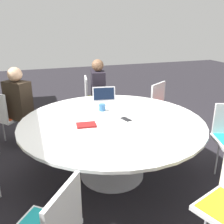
{
  "coord_description": "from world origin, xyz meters",
  "views": [
    {
      "loc": [
        -2.53,
        0.86,
        1.79
      ],
      "look_at": [
        0.0,
        0.0,
        0.82
      ],
      "focal_mm": 40.0,
      "sensor_mm": 36.0,
      "label": 1
    }
  ],
  "objects_px": {
    "chair_1": "(5,114)",
    "coffee_cup": "(102,107)",
    "person_0": "(99,89)",
    "cell_phone": "(126,119)",
    "spiral_notebook": "(86,125)",
    "chair_0": "(93,96)",
    "laptop": "(104,99)",
    "person_1": "(19,102)",
    "chair_6": "(164,105)"
  },
  "relations": [
    {
      "from": "chair_0",
      "to": "cell_phone",
      "type": "height_order",
      "value": "chair_0"
    },
    {
      "from": "cell_phone",
      "to": "person_1",
      "type": "bearing_deg",
      "value": 45.42
    },
    {
      "from": "laptop",
      "to": "spiral_notebook",
      "type": "xyz_separation_m",
      "value": [
        -0.73,
        0.43,
        -0.04
      ]
    },
    {
      "from": "chair_6",
      "to": "person_0",
      "type": "relative_size",
      "value": 0.71
    },
    {
      "from": "spiral_notebook",
      "to": "cell_phone",
      "type": "distance_m",
      "value": 0.48
    },
    {
      "from": "chair_6",
      "to": "spiral_notebook",
      "type": "bearing_deg",
      "value": -1.6
    },
    {
      "from": "chair_1",
      "to": "person_1",
      "type": "height_order",
      "value": "person_1"
    },
    {
      "from": "coffee_cup",
      "to": "cell_phone",
      "type": "height_order",
      "value": "coffee_cup"
    },
    {
      "from": "spiral_notebook",
      "to": "coffee_cup",
      "type": "bearing_deg",
      "value": -36.13
    },
    {
      "from": "chair_1",
      "to": "spiral_notebook",
      "type": "distance_m",
      "value": 1.63
    },
    {
      "from": "chair_0",
      "to": "person_0",
      "type": "bearing_deg",
      "value": 19.05
    },
    {
      "from": "person_0",
      "to": "laptop",
      "type": "bearing_deg",
      "value": -1.02
    },
    {
      "from": "chair_1",
      "to": "person_1",
      "type": "distance_m",
      "value": 0.32
    },
    {
      "from": "chair_1",
      "to": "cell_phone",
      "type": "height_order",
      "value": "chair_1"
    },
    {
      "from": "chair_0",
      "to": "coffee_cup",
      "type": "distance_m",
      "value": 1.44
    },
    {
      "from": "chair_6",
      "to": "person_1",
      "type": "xyz_separation_m",
      "value": [
        0.28,
        2.22,
        0.19
      ]
    },
    {
      "from": "chair_1",
      "to": "cell_phone",
      "type": "bearing_deg",
      "value": 4.93
    },
    {
      "from": "chair_0",
      "to": "laptop",
      "type": "relative_size",
      "value": 2.42
    },
    {
      "from": "laptop",
      "to": "coffee_cup",
      "type": "distance_m",
      "value": 0.33
    },
    {
      "from": "laptop",
      "to": "cell_phone",
      "type": "distance_m",
      "value": 0.7
    },
    {
      "from": "chair_6",
      "to": "cell_phone",
      "type": "relative_size",
      "value": 5.59
    },
    {
      "from": "person_0",
      "to": "spiral_notebook",
      "type": "height_order",
      "value": "person_0"
    },
    {
      "from": "chair_1",
      "to": "coffee_cup",
      "type": "relative_size",
      "value": 9.97
    },
    {
      "from": "chair_1",
      "to": "coffee_cup",
      "type": "bearing_deg",
      "value": 11.22
    },
    {
      "from": "coffee_cup",
      "to": "laptop",
      "type": "bearing_deg",
      "value": -22.22
    },
    {
      "from": "chair_0",
      "to": "cell_phone",
      "type": "relative_size",
      "value": 5.59
    },
    {
      "from": "person_0",
      "to": "person_1",
      "type": "bearing_deg",
      "value": -64.41
    },
    {
      "from": "person_1",
      "to": "cell_phone",
      "type": "xyz_separation_m",
      "value": [
        -1.17,
        -1.18,
        0.02
      ]
    },
    {
      "from": "chair_1",
      "to": "cell_phone",
      "type": "relative_size",
      "value": 5.59
    },
    {
      "from": "chair_0",
      "to": "laptop",
      "type": "height_order",
      "value": "laptop"
    },
    {
      "from": "person_1",
      "to": "coffee_cup",
      "type": "height_order",
      "value": "person_1"
    },
    {
      "from": "spiral_notebook",
      "to": "coffee_cup",
      "type": "height_order",
      "value": "coffee_cup"
    },
    {
      "from": "person_1",
      "to": "laptop",
      "type": "relative_size",
      "value": 3.41
    },
    {
      "from": "person_1",
      "to": "cell_phone",
      "type": "height_order",
      "value": "person_1"
    },
    {
      "from": "chair_6",
      "to": "person_1",
      "type": "relative_size",
      "value": 0.71
    },
    {
      "from": "coffee_cup",
      "to": "chair_0",
      "type": "bearing_deg",
      "value": -9.88
    },
    {
      "from": "chair_6",
      "to": "spiral_notebook",
      "type": "relative_size",
      "value": 3.84
    },
    {
      "from": "person_1",
      "to": "cell_phone",
      "type": "distance_m",
      "value": 1.66
    },
    {
      "from": "person_0",
      "to": "cell_phone",
      "type": "xyz_separation_m",
      "value": [
        -1.54,
        0.11,
        0.02
      ]
    },
    {
      "from": "chair_0",
      "to": "person_1",
      "type": "relative_size",
      "value": 0.71
    },
    {
      "from": "person_1",
      "to": "chair_0",
      "type": "bearing_deg",
      "value": 73.64
    },
    {
      "from": "chair_0",
      "to": "laptop",
      "type": "distance_m",
      "value": 1.13
    },
    {
      "from": "chair_1",
      "to": "chair_6",
      "type": "height_order",
      "value": "same"
    },
    {
      "from": "person_1",
      "to": "cell_phone",
      "type": "relative_size",
      "value": 7.86
    },
    {
      "from": "coffee_cup",
      "to": "cell_phone",
      "type": "relative_size",
      "value": 0.56
    },
    {
      "from": "coffee_cup",
      "to": "person_1",
      "type": "bearing_deg",
      "value": 52.28
    },
    {
      "from": "person_1",
      "to": "laptop",
      "type": "bearing_deg",
      "value": 24.71
    },
    {
      "from": "person_0",
      "to": "person_1",
      "type": "xyz_separation_m",
      "value": [
        -0.37,
        1.3,
        0.0
      ]
    },
    {
      "from": "chair_0",
      "to": "cell_phone",
      "type": "xyz_separation_m",
      "value": [
        -1.79,
        0.07,
        0.21
      ]
    },
    {
      "from": "spiral_notebook",
      "to": "cell_phone",
      "type": "xyz_separation_m",
      "value": [
        0.04,
        -0.48,
        -0.01
      ]
    }
  ]
}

